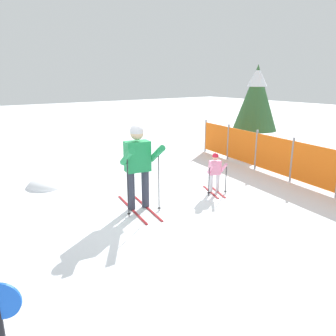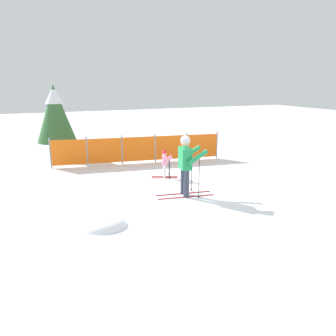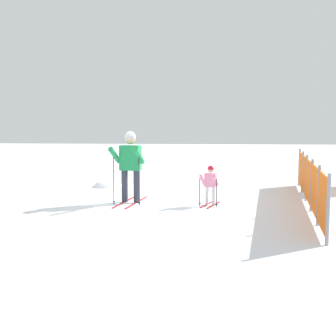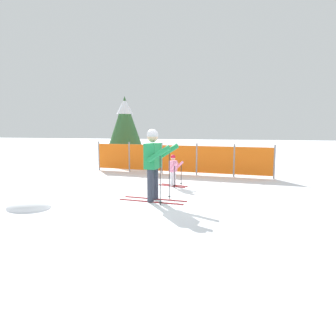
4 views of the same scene
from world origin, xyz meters
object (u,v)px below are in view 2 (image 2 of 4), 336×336
(safety_fence, at_px, (139,149))
(conifer_far, at_px, (55,113))
(skier_child, at_px, (165,162))
(skier_adult, at_px, (186,160))

(safety_fence, xyz_separation_m, conifer_far, (-2.89, 2.65, 1.36))
(skier_child, distance_m, conifer_far, 6.03)
(skier_adult, relative_size, skier_child, 1.84)
(skier_child, height_order, conifer_far, conifer_far)
(skier_adult, bearing_deg, safety_fence, 99.18)
(skier_adult, bearing_deg, skier_child, 94.30)
(skier_adult, height_order, safety_fence, skier_adult)
(skier_child, bearing_deg, skier_adult, -74.77)
(conifer_far, bearing_deg, skier_child, -58.77)
(skier_child, relative_size, safety_fence, 0.14)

